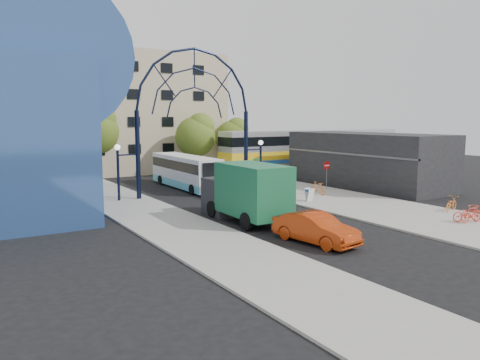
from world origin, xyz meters
TOP-DOWN VIEW (x-y plane):
  - ground at (0.00, 0.00)m, footprint 120.00×120.00m
  - sidewalk_east at (8.00, 4.00)m, footprint 8.00×56.00m
  - plaza_west at (-6.50, 6.00)m, footprint 5.00×50.00m
  - gateway_arch at (0.00, 14.00)m, footprint 13.64×0.44m
  - stop_sign at (4.80, 12.00)m, footprint 0.80×0.07m
  - do_not_enter_sign at (11.00, 10.00)m, footprint 0.76×0.07m
  - street_name_sign at (5.20, 12.60)m, footprint 0.70×0.70m
  - sandwich_board at (5.60, 5.98)m, footprint 0.55×0.61m
  - commercial_block_east at (16.00, 10.00)m, footprint 6.00×16.00m
  - apartment_block at (2.00, 34.97)m, footprint 20.00×12.10m
  - train_platform at (20.00, 22.00)m, footprint 32.00×5.00m
  - train_car at (20.00, 22.00)m, footprint 25.10×3.05m
  - tree_north_a at (6.12, 25.93)m, footprint 4.48×4.48m
  - tree_north_b at (-3.88, 29.93)m, footprint 5.12×5.12m
  - tree_north_c at (12.12, 27.93)m, footprint 4.16×4.16m
  - city_bus at (0.90, 17.93)m, footprint 2.76×10.90m
  - green_truck at (-1.99, 3.21)m, footprint 2.97×7.29m
  - black_suv at (0.78, 10.02)m, footprint 2.27×4.26m
  - red_sedan at (-1.80, -3.20)m, footprint 2.34×4.98m
  - bike_near_a at (6.58, 11.04)m, footprint 1.30×2.00m
  - bike_near_b at (8.19, 8.00)m, footprint 0.66×1.80m
  - bike_far_a at (9.10, -4.62)m, footprint 2.03×1.33m
  - bike_far_b at (9.10, -4.93)m, footprint 1.86×0.69m
  - bike_far_c at (11.39, -2.02)m, footprint 1.94×1.11m

SIDE VIEW (x-z plane):
  - ground at x=0.00m, z-range 0.00..0.00m
  - sidewalk_east at x=8.00m, z-range 0.00..0.12m
  - plaza_west at x=-6.50m, z-range 0.00..0.12m
  - train_platform at x=20.00m, z-range 0.00..0.80m
  - black_suv at x=0.78m, z-range 0.00..1.14m
  - bike_far_c at x=11.39m, z-range 0.12..1.09m
  - bike_near_a at x=6.58m, z-range 0.12..1.11m
  - bike_far_a at x=9.10m, z-range 0.12..1.13m
  - bike_near_b at x=8.19m, z-range 0.12..1.18m
  - bike_far_b at x=9.10m, z-range 0.12..1.21m
  - sandwich_board at x=5.60m, z-range 0.25..1.24m
  - red_sedan at x=-1.80m, z-range 0.00..1.58m
  - city_bus at x=0.90m, z-range 0.07..3.04m
  - green_truck at x=-1.99m, z-range 0.00..3.64m
  - do_not_enter_sign at x=11.00m, z-range 0.74..3.22m
  - stop_sign at x=4.80m, z-range 0.74..3.24m
  - street_name_sign at x=5.20m, z-range 0.73..3.53m
  - commercial_block_east at x=16.00m, z-range 0.00..5.00m
  - train_car at x=20.00m, z-range 0.80..5.00m
  - tree_north_c at x=12.12m, z-range 1.03..7.53m
  - tree_north_a at x=6.12m, z-range 1.11..8.11m
  - tree_north_b at x=-3.88m, z-range 1.27..9.27m
  - apartment_block at x=2.00m, z-range 0.00..14.00m
  - gateway_arch at x=0.00m, z-range 2.51..14.61m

